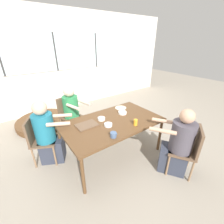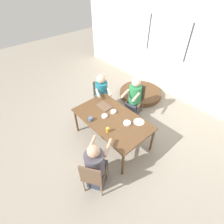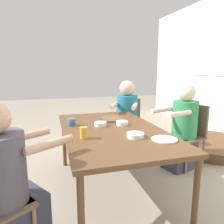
{
  "view_description": "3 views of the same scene",
  "coord_description": "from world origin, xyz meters",
  "px_view_note": "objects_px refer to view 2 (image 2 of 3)",
  "views": [
    {
      "loc": [
        -1.34,
        -1.85,
        2.0
      ],
      "look_at": [
        0.0,
        0.0,
        0.89
      ],
      "focal_mm": 24.0,
      "sensor_mm": 36.0,
      "label": 1
    },
    {
      "loc": [
        2.07,
        -1.87,
        3.32
      ],
      "look_at": [
        0.0,
        0.0,
        0.89
      ],
      "focal_mm": 28.0,
      "sensor_mm": 36.0,
      "label": 2
    },
    {
      "loc": [
        2.12,
        -0.61,
        1.33
      ],
      "look_at": [
        0.0,
        0.0,
        0.89
      ],
      "focal_mm": 35.0,
      "sensor_mm": 36.0,
      "label": 3
    }
  ],
  "objects_px": {
    "chair_for_woman_green_shirt": "(93,175)",
    "coffee_mug": "(90,119)",
    "folded_table_stack": "(140,93)",
    "chair_for_man_teal_shirt": "(101,93)",
    "chair_for_man_blue_shirt": "(137,97)",
    "person_woman_green_shirt": "(96,167)",
    "bowl_white_shallow": "(105,116)",
    "bowl_fruit": "(113,112)",
    "person_man_blue_shirt": "(134,100)",
    "juice_glass": "(107,130)",
    "bowl_cereal": "(127,123)",
    "person_man_teal_shirt": "(102,96)"
  },
  "relations": [
    {
      "from": "bowl_cereal",
      "to": "bowl_fruit",
      "type": "height_order",
      "value": "bowl_fruit"
    },
    {
      "from": "person_woman_green_shirt",
      "to": "bowl_cereal",
      "type": "relative_size",
      "value": 7.1
    },
    {
      "from": "chair_for_man_teal_shirt",
      "to": "bowl_cereal",
      "type": "distance_m",
      "value": 1.56
    },
    {
      "from": "chair_for_woman_green_shirt",
      "to": "coffee_mug",
      "type": "distance_m",
      "value": 1.19
    },
    {
      "from": "chair_for_man_blue_shirt",
      "to": "person_man_blue_shirt",
      "type": "relative_size",
      "value": 0.75
    },
    {
      "from": "coffee_mug",
      "to": "bowl_fruit",
      "type": "relative_size",
      "value": 0.76
    },
    {
      "from": "person_woman_green_shirt",
      "to": "bowl_white_shallow",
      "type": "distance_m",
      "value": 1.15
    },
    {
      "from": "person_woman_green_shirt",
      "to": "folded_table_stack",
      "type": "xyz_separation_m",
      "value": [
        -1.38,
        2.87,
        -0.43
      ]
    },
    {
      "from": "person_man_blue_shirt",
      "to": "bowl_cereal",
      "type": "distance_m",
      "value": 1.16
    },
    {
      "from": "coffee_mug",
      "to": "bowl_fruit",
      "type": "xyz_separation_m",
      "value": [
        0.14,
        0.55,
        -0.02
      ]
    },
    {
      "from": "chair_for_man_teal_shirt",
      "to": "juice_glass",
      "type": "xyz_separation_m",
      "value": [
        1.37,
        -0.93,
        0.26
      ]
    },
    {
      "from": "chair_for_woman_green_shirt",
      "to": "bowl_fruit",
      "type": "relative_size",
      "value": 6.49
    },
    {
      "from": "bowl_cereal",
      "to": "bowl_fruit",
      "type": "relative_size",
      "value": 1.21
    },
    {
      "from": "bowl_cereal",
      "to": "folded_table_stack",
      "type": "height_order",
      "value": "bowl_cereal"
    },
    {
      "from": "chair_for_woman_green_shirt",
      "to": "bowl_fruit",
      "type": "height_order",
      "value": "chair_for_woman_green_shirt"
    },
    {
      "from": "chair_for_man_blue_shirt",
      "to": "bowl_white_shallow",
      "type": "xyz_separation_m",
      "value": [
        0.21,
        -1.32,
        0.23
      ]
    },
    {
      "from": "bowl_cereal",
      "to": "bowl_fruit",
      "type": "xyz_separation_m",
      "value": [
        -0.46,
        0.03,
        0.0
      ]
    },
    {
      "from": "person_man_teal_shirt",
      "to": "folded_table_stack",
      "type": "bearing_deg",
      "value": -160.39
    },
    {
      "from": "chair_for_woman_green_shirt",
      "to": "bowl_cereal",
      "type": "distance_m",
      "value": 1.27
    },
    {
      "from": "chair_for_man_teal_shirt",
      "to": "coffee_mug",
      "type": "relative_size",
      "value": 8.54
    },
    {
      "from": "juice_glass",
      "to": "folded_table_stack",
      "type": "height_order",
      "value": "juice_glass"
    },
    {
      "from": "juice_glass",
      "to": "chair_for_man_blue_shirt",
      "type": "bearing_deg",
      "value": 110.77
    },
    {
      "from": "bowl_cereal",
      "to": "chair_for_woman_green_shirt",
      "type": "bearing_deg",
      "value": -73.51
    },
    {
      "from": "person_woman_green_shirt",
      "to": "coffee_mug",
      "type": "height_order",
      "value": "person_woman_green_shirt"
    },
    {
      "from": "chair_for_woman_green_shirt",
      "to": "bowl_fruit",
      "type": "xyz_separation_m",
      "value": [
        -0.82,
        1.22,
        0.23
      ]
    },
    {
      "from": "person_woman_green_shirt",
      "to": "person_man_teal_shirt",
      "type": "xyz_separation_m",
      "value": [
        -1.58,
        1.45,
        0.02
      ]
    },
    {
      "from": "folded_table_stack",
      "to": "chair_for_man_teal_shirt",
      "type": "bearing_deg",
      "value": -104.62
    },
    {
      "from": "chair_for_man_teal_shirt",
      "to": "folded_table_stack",
      "type": "bearing_deg",
      "value": -166.85
    },
    {
      "from": "chair_for_woman_green_shirt",
      "to": "coffee_mug",
      "type": "height_order",
      "value": "chair_for_woman_green_shirt"
    },
    {
      "from": "juice_glass",
      "to": "bowl_fruit",
      "type": "distance_m",
      "value": 0.61
    },
    {
      "from": "chair_for_man_blue_shirt",
      "to": "person_man_teal_shirt",
      "type": "distance_m",
      "value": 0.95
    },
    {
      "from": "juice_glass",
      "to": "bowl_fruit",
      "type": "relative_size",
      "value": 0.81
    },
    {
      "from": "chair_for_woman_green_shirt",
      "to": "chair_for_man_blue_shirt",
      "type": "xyz_separation_m",
      "value": [
        -1.05,
        2.3,
        0.0
      ]
    },
    {
      "from": "chair_for_man_blue_shirt",
      "to": "person_man_teal_shirt",
      "type": "bearing_deg",
      "value": 32.34
    },
    {
      "from": "chair_for_man_blue_shirt",
      "to": "folded_table_stack",
      "type": "xyz_separation_m",
      "value": [
        -0.42,
        0.71,
        -0.43
      ]
    },
    {
      "from": "person_woman_green_shirt",
      "to": "juice_glass",
      "type": "xyz_separation_m",
      "value": [
        -0.36,
        0.59,
        0.26
      ]
    },
    {
      "from": "coffee_mug",
      "to": "bowl_white_shallow",
      "type": "distance_m",
      "value": 0.32
    },
    {
      "from": "bowl_fruit",
      "to": "person_man_teal_shirt",
      "type": "bearing_deg",
      "value": 157.04
    },
    {
      "from": "person_man_teal_shirt",
      "to": "person_man_blue_shirt",
      "type": "bearing_deg",
      "value": 156.9
    },
    {
      "from": "chair_for_man_blue_shirt",
      "to": "person_man_blue_shirt",
      "type": "distance_m",
      "value": 0.17
    },
    {
      "from": "folded_table_stack",
      "to": "coffee_mug",
      "type": "bearing_deg",
      "value": -77.44
    },
    {
      "from": "chair_for_man_blue_shirt",
      "to": "coffee_mug",
      "type": "distance_m",
      "value": 1.64
    },
    {
      "from": "juice_glass",
      "to": "bowl_white_shallow",
      "type": "relative_size",
      "value": 0.8
    },
    {
      "from": "person_man_teal_shirt",
      "to": "chair_for_woman_green_shirt",
      "type": "bearing_deg",
      "value": 74.3
    },
    {
      "from": "chair_for_woman_green_shirt",
      "to": "bowl_cereal",
      "type": "height_order",
      "value": "chair_for_woman_green_shirt"
    },
    {
      "from": "bowl_white_shallow",
      "to": "person_woman_green_shirt",
      "type": "bearing_deg",
      "value": -48.36
    },
    {
      "from": "chair_for_man_blue_shirt",
      "to": "folded_table_stack",
      "type": "relative_size",
      "value": 0.64
    },
    {
      "from": "person_woman_green_shirt",
      "to": "folded_table_stack",
      "type": "height_order",
      "value": "person_woman_green_shirt"
    },
    {
      "from": "chair_for_woman_green_shirt",
      "to": "bowl_white_shallow",
      "type": "relative_size",
      "value": 6.44
    },
    {
      "from": "person_man_blue_shirt",
      "to": "coffee_mug",
      "type": "height_order",
      "value": "person_man_blue_shirt"
    }
  ]
}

